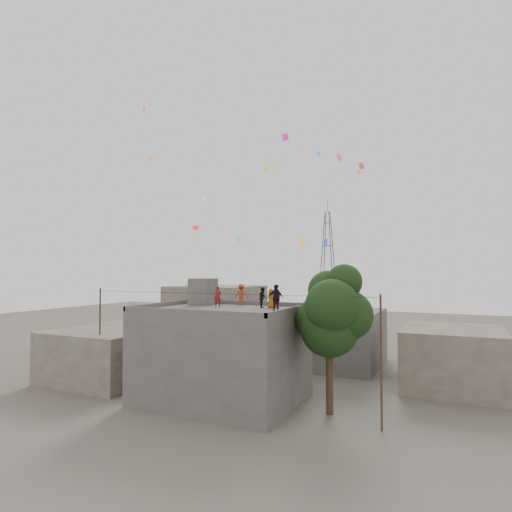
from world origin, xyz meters
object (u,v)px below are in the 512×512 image
(person_red_adult, at_px, (277,296))
(person_dark_adult, at_px, (275,298))
(stair_head_box, at_px, (203,292))
(transmission_tower, at_px, (328,268))
(tree, at_px, (332,313))

(person_red_adult, xyz_separation_m, person_dark_adult, (0.98, -2.65, 0.03))
(stair_head_box, bearing_deg, transmission_tower, 91.23)
(tree, relative_size, person_dark_adult, 5.36)
(stair_head_box, xyz_separation_m, person_dark_adult, (7.11, -2.74, -0.15))
(transmission_tower, distance_m, person_dark_adult, 40.96)
(tree, height_order, person_red_adult, tree)
(tree, xyz_separation_m, transmission_tower, (-11.37, 39.40, 2.97))
(transmission_tower, relative_size, person_dark_adult, 11.78)
(tree, distance_m, person_red_adult, 4.90)
(stair_head_box, relative_size, person_dark_adult, 1.18)
(person_dark_adult, bearing_deg, person_red_adult, 103.17)
(tree, distance_m, person_dark_adult, 3.63)
(tree, bearing_deg, stair_head_box, 169.26)
(stair_head_box, relative_size, person_red_adult, 1.22)
(transmission_tower, height_order, person_red_adult, transmission_tower)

